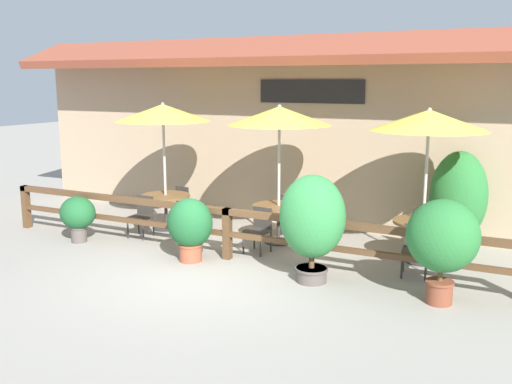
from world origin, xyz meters
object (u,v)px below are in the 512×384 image
Objects in this scene: patio_umbrella_middle at (279,116)px; potted_plant_tall_tropical at (443,239)px; potted_plant_entrance_palm at (78,215)px; potted_plant_broad_leaf at (190,226)px; chair_near_streetside at (142,214)px; chair_middle_wallside at (290,211)px; potted_plant_small_flowering at (312,219)px; chair_far_streetside at (415,248)px; chair_far_wallside at (425,226)px; dining_table_middle at (279,213)px; dining_table_far at (423,229)px; dining_table_near at (166,201)px; chair_middle_streetside at (259,228)px; patio_umbrella_far at (429,121)px; potted_plant_corner_fern at (458,198)px; patio_umbrella_near at (163,113)px; chair_near_wallside at (186,202)px.

patio_umbrella_middle is 4.23m from potted_plant_tall_tropical.
potted_plant_entrance_palm is 2.72m from potted_plant_broad_leaf.
chair_middle_wallside is (2.67, 1.64, 0.00)m from chair_near_streetside.
chair_near_streetside is 0.48× the size of potted_plant_small_flowering.
chair_far_streetside is 1.54m from chair_far_wallside.
dining_table_middle is 2.84m from dining_table_far.
potted_plant_broad_leaf is at bearing -44.38° from dining_table_near.
potted_plant_broad_leaf reaches higher than dining_table_far.
chair_far_streetside reaches higher than dining_table_near.
patio_umbrella_middle is 3.44m from dining_table_far.
chair_middle_streetside is 3.73m from potted_plant_entrance_palm.
chair_far_streetside is 0.90× the size of potted_plant_entrance_palm.
chair_near_streetside and chair_far_wallside have the same top height.
chair_middle_streetside is 0.73× the size of potted_plant_broad_leaf.
patio_umbrella_far is 1.93m from potted_plant_corner_fern.
potted_plant_small_flowering is at bearing -127.48° from dining_table_far.
chair_far_wallside is at bearing 34.44° from chair_middle_streetside.
patio_umbrella_near is at bearing 81.06° from chair_near_streetside.
dining_table_middle is 0.91× the size of potted_plant_broad_leaf.
patio_umbrella_middle is (2.67, 0.12, 1.93)m from dining_table_near.
patio_umbrella_far is at bearing -0.48° from dining_table_middle.
patio_umbrella_middle and patio_umbrella_far have the same top height.
chair_near_wallside is 0.90× the size of potted_plant_entrance_palm.
potted_plant_small_flowering reaches higher than potted_plant_broad_leaf.
dining_table_far is at bearing 52.52° from potted_plant_small_flowering.
dining_table_middle is 1.25× the size of chair_middle_streetside.
chair_near_wallside is at bearing 157.41° from chair_far_streetside.
dining_table_middle is at bearing 26.80° from chair_far_wallside.
patio_umbrella_middle is 2.22m from chair_middle_wallside.
chair_middle_streetside is at bearing 40.09° from chair_far_wallside.
chair_middle_wallside is at bearing 142.91° from potted_plant_tall_tropical.
patio_umbrella_near is at bearing -177.34° from patio_umbrella_middle.
dining_table_far is at bearing 5.65° from chair_near_streetside.
patio_umbrella_far reaches higher than chair_near_wallside.
dining_table_near is at bearing 172.05° from chair_middle_streetside.
chair_near_streetside is (-0.08, -0.74, -2.07)m from patio_umbrella_near.
chair_middle_streetside reaches higher than dining_table_near.
dining_table_near is 5.84m from patio_umbrella_far.
dining_table_far is at bearing 108.60° from chair_far_wallside.
patio_umbrella_far is (2.84, -0.02, 1.93)m from dining_table_middle.
patio_umbrella_near is 3.26× the size of chair_middle_wallside.
potted_plant_small_flowering is (4.10, -1.74, 0.43)m from dining_table_near.
chair_far_wallside reaches higher than dining_table_middle.
patio_umbrella_near is at bearing -177.34° from dining_table_middle.
patio_umbrella_near is 2.20m from chair_near_wallside.
dining_table_near is 1.25× the size of chair_far_wallside.
potted_plant_entrance_palm is at bearing -120.29° from patio_umbrella_near.
dining_table_near is at bearing 156.99° from potted_plant_small_flowering.
potted_plant_tall_tropical is (2.02, -0.03, -0.06)m from potted_plant_small_flowering.
chair_far_wallside is at bearing 15.12° from patio_umbrella_middle.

